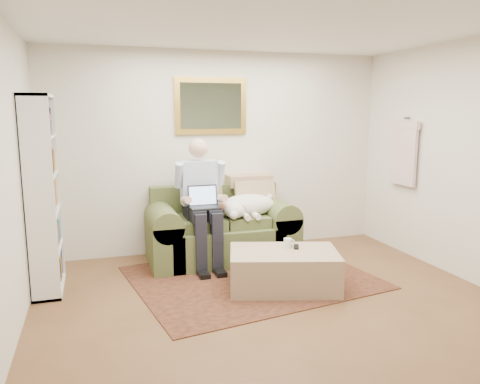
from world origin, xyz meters
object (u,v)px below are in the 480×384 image
sofa (221,235)px  seated_man (203,204)px  ottoman (284,270)px  coffee_mug (288,243)px  bookshelf (43,195)px  laptop (204,202)px  sleeping_dog (248,205)px

sofa → seated_man: size_ratio=1.19×
sofa → ottoman: 1.21m
sofa → coffee_mug: size_ratio=18.00×
sofa → coffee_mug: bearing=-66.6°
seated_man → bookshelf: (-1.71, -0.25, 0.24)m
laptop → sleeping_dog: bearing=13.6°
seated_man → bookshelf: size_ratio=0.76×
seated_man → laptop: 0.08m
bookshelf → sofa: bearing=11.7°
ottoman → bookshelf: (-2.34, 0.74, 0.80)m
seated_man → ottoman: bearing=-57.3°
sofa → bookshelf: 2.14m
sleeping_dog → seated_man: bearing=-172.9°
sleeping_dog → sofa: bearing=164.3°
laptop → bookshelf: size_ratio=0.17×
coffee_mug → bookshelf: (-2.43, 0.63, 0.55)m
sofa → bookshelf: (-1.98, -0.41, 0.69)m
laptop → sleeping_dog: (0.59, 0.14, -0.11)m
sleeping_dog → ottoman: sleeping_dog is taller
sleeping_dog → coffee_mug: (0.13, -0.95, -0.23)m
sleeping_dog → ottoman: (0.04, -1.06, -0.49)m
laptop → sofa: bearing=41.0°
sleeping_dog → ottoman: size_ratio=0.67×
sofa → ottoman: sofa is taller
seated_man → sofa: bearing=31.5°
laptop → ottoman: (0.63, -0.92, -0.59)m
sofa → coffee_mug: sofa is taller
laptop → bookshelf: (-1.71, -0.18, 0.21)m
coffee_mug → ottoman: bearing=-128.9°
sleeping_dog → coffee_mug: sleeping_dog is taller
ottoman → coffee_mug: coffee_mug is taller
seated_man → sleeping_dog: seated_man is taller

